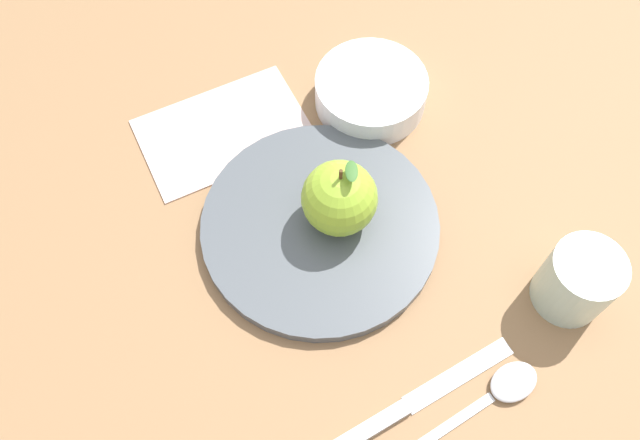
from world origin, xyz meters
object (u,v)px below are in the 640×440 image
Objects in this scene: apple at (339,198)px; spoon at (500,391)px; dinner_plate at (320,225)px; side_bowl at (371,89)px; knife at (401,409)px; cup at (579,279)px; linen_napkin at (224,130)px.

apple reaches higher than spoon.
dinner_plate is 0.18m from side_bowl.
knife is (0.02, -0.20, -0.05)m from apple.
linen_napkin is (-0.32, 0.25, -0.04)m from cup.
apple reaches higher than dinner_plate.
linen_napkin is at bearing 124.18° from spoon.
spoon is at bearing 1.14° from knife.
apple is (0.02, 0.00, 0.04)m from dinner_plate.
apple reaches higher than side_bowl.
dinner_plate reaches higher than spoon.
knife is at bearing -68.25° from linen_napkin.
knife is at bearing -178.86° from spoon.
side_bowl is 0.36m from spoon.
dinner_plate is 3.34× the size of cup.
side_bowl is 0.83× the size of spoon.
dinner_plate is 1.25× the size of knife.
side_bowl reaches higher than spoon.
spoon is 0.83× the size of linen_napkin.
side_bowl reaches higher than knife.
cup is at bearing -25.74° from dinner_plate.
apple is 0.18m from linen_napkin.
apple is at bearing -51.33° from linen_napkin.
linen_napkin is (-0.11, 0.14, -0.05)m from apple.
apple is 0.48× the size of linen_napkin.
dinner_plate is at bearing 154.26° from cup.
dinner_plate is 2.78× the size of apple.
apple is at bearing 10.94° from dinner_plate.
knife is (-0.04, -0.35, -0.02)m from side_bowl.
cup is 0.48× the size of spoon.
cup is 0.37× the size of knife.
linen_napkin is (-0.09, 0.14, -0.01)m from dinner_plate.
dinner_plate is at bearing -169.06° from apple.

